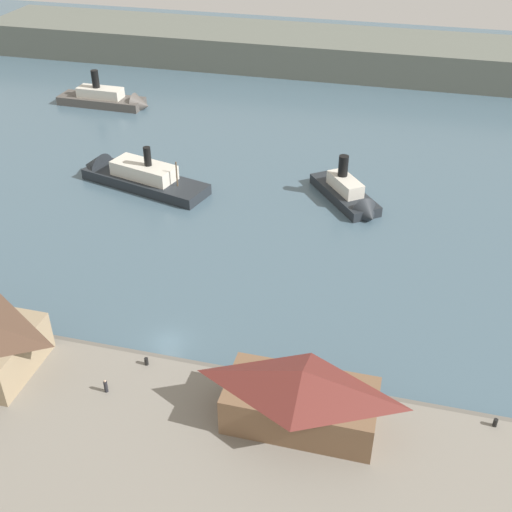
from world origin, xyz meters
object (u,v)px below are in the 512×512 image
ferry_shed_central_terminal (301,396)px  pedestrian_at_waters_edge (106,386)px  ferry_approaching_west (131,175)px  ferry_moored_east (350,196)px  mooring_post_east (495,423)px  ferry_moored_west (110,100)px  mooring_post_west (146,361)px

ferry_shed_central_terminal → pedestrian_at_waters_edge: (-20.61, -1.16, -2.72)m
pedestrian_at_waters_edge → ferry_approaching_west: bearing=110.8°
ferry_moored_east → ferry_approaching_west: (-37.40, -1.83, 0.07)m
pedestrian_at_waters_edge → mooring_post_east: size_ratio=1.81×
ferry_approaching_west → ferry_moored_west: ferry_moored_west is taller
ferry_approaching_west → ferry_moored_west: bearing=120.5°
ferry_approaching_west → pedestrian_at_waters_edge: bearing=-69.2°
pedestrian_at_waters_edge → ferry_moored_east: 53.19m
ferry_approaching_west → ferry_moored_west: 38.36m
ferry_moored_east → ferry_moored_west: 64.86m
mooring_post_west → ferry_moored_west: (-40.06, 75.88, -0.20)m
pedestrian_at_waters_edge → ferry_shed_central_terminal: bearing=3.2°
ferry_shed_central_terminal → ferry_moored_east: ferry_shed_central_terminal is taller
mooring_post_west → ferry_moored_west: size_ratio=0.04×
ferry_shed_central_terminal → ferry_approaching_west: bearing=129.7°
mooring_post_east → ferry_moored_east: bearing=114.6°
mooring_post_west → mooring_post_east: bearing=0.7°
mooring_post_west → pedestrian_at_waters_edge: bearing=-117.1°
mooring_post_west → ferry_approaching_west: 47.52m
ferry_shed_central_terminal → ferry_moored_west: bearing=126.1°
ferry_shed_central_terminal → ferry_moored_west: size_ratio=0.72×
ferry_shed_central_terminal → ferry_moored_west: 98.66m
ferry_shed_central_terminal → mooring_post_east: bearing=12.5°
mooring_post_west → ferry_approaching_west: ferry_approaching_west is taller
ferry_shed_central_terminal → ferry_moored_east: (-1.31, 48.40, -3.29)m
ferry_moored_east → mooring_post_west: bearing=-110.6°
ferry_moored_west → ferry_shed_central_terminal: bearing=-53.9°
mooring_post_east → ferry_moored_east: size_ratio=0.06×
ferry_moored_east → ferry_moored_west: ferry_moored_west is taller
ferry_approaching_west → mooring_post_east: bearing=-36.3°
ferry_shed_central_terminal → pedestrian_at_waters_edge: ferry_shed_central_terminal is taller
ferry_moored_east → ferry_shed_central_terminal: bearing=-88.4°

